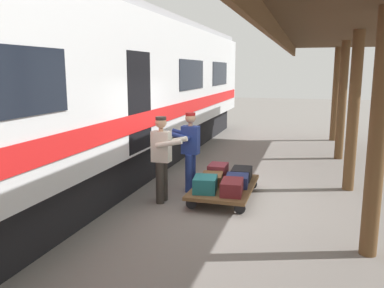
# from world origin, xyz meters

# --- Properties ---
(ground_plane) EXTENTS (60.00, 60.00, 0.00)m
(ground_plane) POSITION_xyz_m (0.00, 0.00, 0.00)
(ground_plane) COLOR slate
(platform_canopy) EXTENTS (3.20, 16.95, 3.56)m
(platform_canopy) POSITION_xyz_m (-2.39, 0.00, 3.27)
(platform_canopy) COLOR brown
(platform_canopy) RESTS_ON ground_plane
(train_car) EXTENTS (3.02, 21.11, 4.00)m
(train_car) POSITION_xyz_m (3.24, 0.00, 2.06)
(train_car) COLOR silver
(train_car) RESTS_ON ground_plane
(luggage_cart) EXTENTS (1.16, 2.01, 0.28)m
(luggage_cart) POSITION_xyz_m (0.04, -0.27, 0.24)
(luggage_cart) COLOR brown
(luggage_cart) RESTS_ON ground_plane
(suitcase_brown_leather) EXTENTS (0.48, 0.61, 0.21)m
(suitcase_brown_leather) POSITION_xyz_m (0.30, -0.27, 0.38)
(suitcase_brown_leather) COLOR brown
(suitcase_brown_leather) RESTS_ON luggage_cart
(suitcase_teal_softside) EXTENTS (0.50, 0.58, 0.29)m
(suitcase_teal_softside) POSITION_xyz_m (0.30, 0.28, 0.43)
(suitcase_teal_softside) COLOR #1E666B
(suitcase_teal_softside) RESTS_ON luggage_cart
(suitcase_black_hardshell) EXTENTS (0.43, 0.60, 0.24)m
(suitcase_black_hardshell) POSITION_xyz_m (-0.22, -0.82, 0.40)
(suitcase_black_hardshell) COLOR black
(suitcase_black_hardshell) RESTS_ON luggage_cart
(suitcase_navy_fabric) EXTENTS (0.48, 0.54, 0.23)m
(suitcase_navy_fabric) POSITION_xyz_m (-0.22, -0.27, 0.39)
(suitcase_navy_fabric) COLOR navy
(suitcase_navy_fabric) RESTS_ON luggage_cart
(suitcase_burgundy_valise) EXTENTS (0.39, 0.52, 0.29)m
(suitcase_burgundy_valise) POSITION_xyz_m (0.30, -0.82, 0.42)
(suitcase_burgundy_valise) COLOR maroon
(suitcase_burgundy_valise) RESTS_ON luggage_cart
(suitcase_maroon_trunk) EXTENTS (0.44, 0.64, 0.27)m
(suitcase_maroon_trunk) POSITION_xyz_m (-0.22, 0.28, 0.41)
(suitcase_maroon_trunk) COLOR maroon
(suitcase_maroon_trunk) RESTS_ON luggage_cart
(porter_in_overalls) EXTENTS (0.68, 0.45, 1.70)m
(porter_in_overalls) POSITION_xyz_m (0.87, -0.56, 0.93)
(porter_in_overalls) COLOR navy
(porter_in_overalls) RESTS_ON ground_plane
(porter_by_door) EXTENTS (0.67, 0.43, 1.70)m
(porter_by_door) POSITION_xyz_m (1.16, 0.30, 0.93)
(porter_by_door) COLOR #332D28
(porter_by_door) RESTS_ON ground_plane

